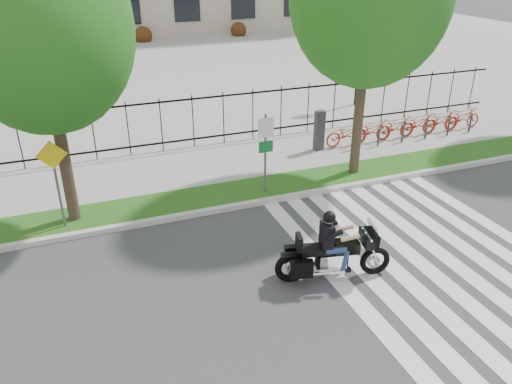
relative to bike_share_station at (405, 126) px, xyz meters
name	(u,v)px	position (x,y,z in m)	size (l,w,h in m)	color
ground	(249,298)	(-9.34, -7.20, -0.62)	(120.00, 120.00, 0.00)	#3D3D3F
curb	(200,213)	(-9.34, -3.10, -0.54)	(60.00, 0.20, 0.15)	#B9B7AE
grass_verge	(192,200)	(-9.34, -2.25, -0.54)	(60.00, 1.50, 0.15)	#194812
sidewalk	(174,170)	(-9.34, 0.25, -0.54)	(60.00, 3.50, 0.15)	#9D9A93
plaza	(113,67)	(-9.34, 17.80, -0.57)	(80.00, 34.00, 0.10)	#9D9A93
crosswalk_stripes	(427,255)	(-4.52, -7.20, -0.61)	(5.70, 8.00, 0.01)	silver
iron_fence	(161,125)	(-9.34, 2.00, 0.53)	(30.00, 0.06, 2.00)	black
lamp_post_right	(361,39)	(0.66, 4.80, 2.59)	(1.06, 0.70, 4.25)	black
street_tree_1	(40,29)	(-12.74, -2.25, 4.65)	(4.44, 4.44, 7.69)	#3C2E20
bike_share_station	(405,126)	(0.00, 0.00, 0.00)	(7.75, 0.85, 1.50)	#2D2D33
sign_pole_regulatory	(266,144)	(-7.09, -2.62, 1.12)	(0.50, 0.09, 2.50)	#59595B
sign_pole_warning	(55,173)	(-13.01, -2.62, 1.12)	(0.78, 0.09, 2.49)	#59595B
motorcycle_rider	(333,252)	(-7.23, -7.16, 0.09)	(2.73, 1.14, 2.14)	black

